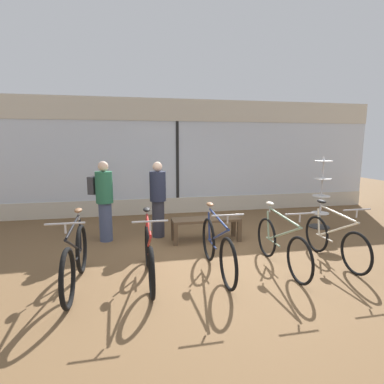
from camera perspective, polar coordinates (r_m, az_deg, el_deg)
name	(u,v)px	position (r m, az deg, el deg)	size (l,w,h in m)	color
ground_plane	(210,261)	(5.27, 3.50, -13.03)	(24.00, 24.00, 0.00)	brown
shop_back_wall	(177,156)	(8.50, -2.82, 6.84)	(12.00, 0.08, 3.20)	beige
bicycle_far_left	(75,259)	(4.56, -21.31, -11.86)	(0.46, 1.81, 1.06)	black
bicycle_left	(149,255)	(4.52, -8.17, -11.85)	(0.46, 1.72, 1.03)	black
bicycle_center	(217,247)	(4.73, 4.77, -10.48)	(0.46, 1.81, 1.05)	black
bicycle_right	(281,244)	(5.08, 16.57, -9.56)	(0.46, 1.77, 1.03)	black
bicycle_far_right	(334,240)	(5.67, 25.41, -8.22)	(0.46, 1.68, 1.02)	black
accessory_rack	(321,199)	(7.73, 23.37, -1.20)	(0.48, 0.48, 1.69)	#333333
display_bench	(206,222)	(6.19, 2.69, -5.79)	(1.40, 0.44, 0.48)	brown
customer_near_rack	(158,198)	(6.39, -6.51, -1.17)	(0.48, 0.48, 1.62)	#2D2D38
customer_by_window	(104,199)	(6.34, -16.46, -1.22)	(0.56, 0.48, 1.65)	#424C6B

